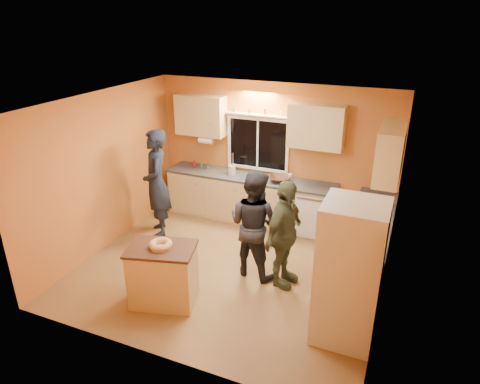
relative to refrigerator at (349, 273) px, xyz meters
The scene contains 14 objects.
ground 2.24m from the refrigerator, 157.06° to the left, with size 4.50×4.50×0.00m, color brown.
room_shell 2.26m from the refrigerator, 145.60° to the left, with size 4.54×4.04×2.61m.
back_counter 3.16m from the refrigerator, 126.89° to the left, with size 4.23×0.62×0.90m.
right_counter 1.38m from the refrigerator, 87.36° to the left, with size 0.62×1.84×0.90m.
refrigerator is the anchor object (origin of this frame).
island 2.46m from the refrigerator, behind, with size 1.01×0.81×0.86m.
bundt_pastry 2.41m from the refrigerator, behind, with size 0.31×0.31×0.09m, color tan.
person_left 3.82m from the refrigerator, 158.38° to the left, with size 0.70×0.46×1.92m, color black.
person_center 1.75m from the refrigerator, 150.59° to the left, with size 0.81×0.63×1.67m, color black.
person_right 1.28m from the refrigerator, 143.48° to the left, with size 0.95×0.40×1.63m, color #353823.
mixing_bowl 2.98m from the refrigerator, 123.64° to the left, with size 0.37×0.37×0.09m, color black.
utensil_crock 3.59m from the refrigerator, 136.22° to the left, with size 0.14×0.14×0.17m, color beige.
potted_plant 0.54m from the refrigerator, 82.91° to the left, with size 0.28×0.24×0.31m, color gray.
red_box 1.36m from the refrigerator, 88.78° to the left, with size 0.16×0.12×0.07m, color maroon.
Camera 1 is at (2.34, -5.19, 3.74)m, focal length 32.00 mm.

